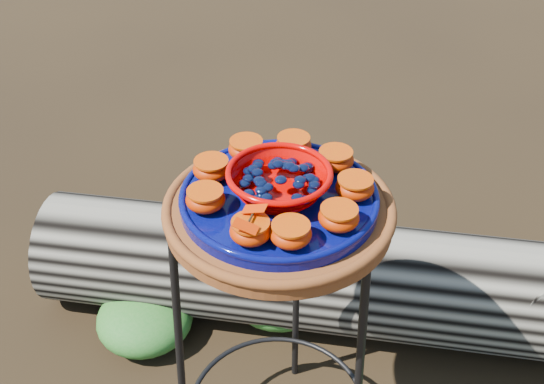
% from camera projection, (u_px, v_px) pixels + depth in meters
% --- Properties ---
extents(plant_stand, '(0.44, 0.44, 0.70)m').
position_uv_depth(plant_stand, '(278.00, 348.00, 1.44)').
color(plant_stand, black).
rests_on(plant_stand, ground).
extents(terracotta_saucer, '(0.41, 0.41, 0.03)m').
position_uv_depth(terracotta_saucer, '(279.00, 212.00, 1.22)').
color(terracotta_saucer, brown).
rests_on(terracotta_saucer, plant_stand).
extents(cobalt_plate, '(0.35, 0.35, 0.02)m').
position_uv_depth(cobalt_plate, '(279.00, 199.00, 1.20)').
color(cobalt_plate, '#000336').
rests_on(cobalt_plate, terracotta_saucer).
extents(red_bowl, '(0.17, 0.17, 0.05)m').
position_uv_depth(red_bowl, '(279.00, 183.00, 1.18)').
color(red_bowl, '#CA0200').
rests_on(red_bowl, cobalt_plate).
extents(glass_gems, '(0.14, 0.14, 0.02)m').
position_uv_depth(glass_gems, '(279.00, 166.00, 1.16)').
color(glass_gems, black).
rests_on(glass_gems, red_bowl).
extents(orange_half_0, '(0.07, 0.07, 0.04)m').
position_uv_depth(orange_half_0, '(251.00, 231.00, 1.08)').
color(orange_half_0, '#AA0300').
rests_on(orange_half_0, cobalt_plate).
extents(orange_half_1, '(0.07, 0.07, 0.04)m').
position_uv_depth(orange_half_1, '(291.00, 234.00, 1.08)').
color(orange_half_1, '#AA0300').
rests_on(orange_half_1, cobalt_plate).
extents(orange_half_2, '(0.07, 0.07, 0.04)m').
position_uv_depth(orange_half_2, '(339.00, 217.00, 1.11)').
color(orange_half_2, '#AA0300').
rests_on(orange_half_2, cobalt_plate).
extents(orange_half_3, '(0.07, 0.07, 0.04)m').
position_uv_depth(orange_half_3, '(355.00, 187.00, 1.18)').
color(orange_half_3, '#AA0300').
rests_on(orange_half_3, cobalt_plate).
extents(orange_half_4, '(0.07, 0.07, 0.04)m').
position_uv_depth(orange_half_4, '(335.00, 160.00, 1.25)').
color(orange_half_4, '#AA0300').
rests_on(orange_half_4, cobalt_plate).
extents(orange_half_5, '(0.07, 0.07, 0.04)m').
position_uv_depth(orange_half_5, '(294.00, 145.00, 1.28)').
color(orange_half_5, '#AA0300').
rests_on(orange_half_5, cobalt_plate).
extents(orange_half_6, '(0.07, 0.07, 0.04)m').
position_uv_depth(orange_half_6, '(246.00, 149.00, 1.27)').
color(orange_half_6, '#AA0300').
rests_on(orange_half_6, cobalt_plate).
extents(orange_half_7, '(0.07, 0.07, 0.04)m').
position_uv_depth(orange_half_7, '(212.00, 169.00, 1.22)').
color(orange_half_7, '#AA0300').
rests_on(orange_half_7, cobalt_plate).
extents(orange_half_8, '(0.07, 0.07, 0.04)m').
position_uv_depth(orange_half_8, '(206.00, 199.00, 1.15)').
color(orange_half_8, '#AA0300').
rests_on(orange_half_8, cobalt_plate).
extents(butterfly, '(0.09, 0.06, 0.01)m').
position_uv_depth(butterfly, '(250.00, 218.00, 1.07)').
color(butterfly, red).
rests_on(butterfly, orange_half_0).
extents(driftwood_log, '(1.71, 0.53, 0.32)m').
position_uv_depth(driftwood_log, '(342.00, 278.00, 1.88)').
color(driftwood_log, black).
rests_on(driftwood_log, ground).
extents(foliage_left, '(0.27, 0.27, 0.13)m').
position_uv_depth(foliage_left, '(145.00, 317.00, 1.89)').
color(foliage_left, '#1E661C').
rests_on(foliage_left, ground).
extents(foliage_back, '(0.32, 0.32, 0.16)m').
position_uv_depth(foliage_back, '(280.00, 285.00, 1.97)').
color(foliage_back, '#1E661C').
rests_on(foliage_back, ground).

